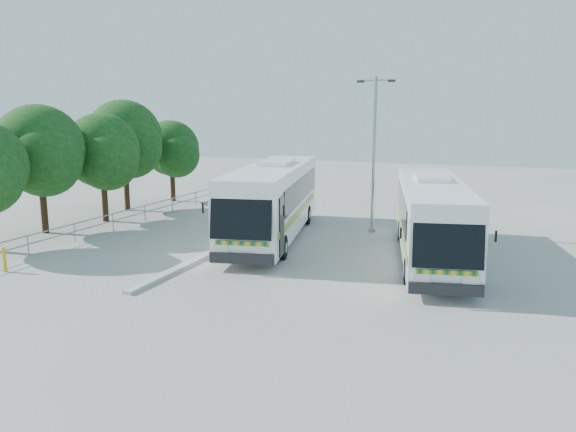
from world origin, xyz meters
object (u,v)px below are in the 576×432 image
at_px(tree_far_b, 40,149).
at_px(lamppost, 374,148).
at_px(bollard, 5,259).
at_px(tree_far_e, 172,148).
at_px(coach_main, 273,199).
at_px(tree_far_c, 103,151).
at_px(coach_adjacent, 432,217).
at_px(tree_far_d, 125,138).

height_order(tree_far_b, lamppost, lamppost).
bearing_deg(bollard, tree_far_e, 101.37).
bearing_deg(tree_far_e, tree_far_b, -91.83).
bearing_deg(tree_far_b, coach_main, 16.11).
height_order(tree_far_c, coach_adjacent, tree_far_c).
bearing_deg(tree_far_d, lamppost, -2.98).
xyz_separation_m(tree_far_b, bollard, (4.13, -6.52, -4.04)).
xyz_separation_m(coach_adjacent, lamppost, (-3.75, 4.72, 2.71)).
relative_size(tree_far_d, coach_main, 0.53).
distance_m(coach_main, bollard, 12.82).
xyz_separation_m(tree_far_b, tree_far_c, (0.89, 3.90, -0.31)).
distance_m(tree_far_e, bollard, 19.28).
distance_m(tree_far_b, tree_far_d, 7.61).
relative_size(tree_far_b, bollard, 6.56).
distance_m(tree_far_b, bollard, 8.71).
relative_size(tree_far_c, coach_adjacent, 0.50).
bearing_deg(tree_far_b, bollard, -57.62).
bearing_deg(coach_adjacent, bollard, -164.26).
relative_size(tree_far_e, lamppost, 0.71).
xyz_separation_m(coach_main, coach_adjacent, (8.29, -1.47, -0.15)).
bearing_deg(coach_main, tree_far_d, 149.90).
relative_size(tree_far_c, coach_main, 0.47).
xyz_separation_m(tree_far_c, lamppost, (15.66, 2.82, 0.37)).
relative_size(tree_far_b, tree_far_d, 0.95).
xyz_separation_m(tree_far_b, coach_main, (12.02, 3.47, -2.49)).
bearing_deg(tree_far_e, coach_adjacent, -26.87).
bearing_deg(tree_far_d, tree_far_c, -72.17).
distance_m(tree_far_e, lamppost, 17.06).
height_order(coach_main, bollard, coach_main).
xyz_separation_m(tree_far_d, lamppost, (16.85, -0.88, -0.19)).
xyz_separation_m(coach_main, bollard, (-7.89, -9.99, -1.54)).
bearing_deg(tree_far_b, tree_far_c, 77.09).
bearing_deg(tree_far_c, lamppost, 10.22).
bearing_deg(tree_far_b, coach_adjacent, 5.64).
distance_m(tree_far_c, coach_adjacent, 19.65).
xyz_separation_m(tree_far_b, tree_far_d, (-0.30, 7.60, 0.25)).
height_order(coach_main, coach_adjacent, coach_main).
relative_size(tree_far_d, bollard, 6.91).
distance_m(tree_far_d, tree_far_e, 4.65).
height_order(coach_adjacent, bollard, coach_adjacent).
distance_m(tree_far_d, coach_adjacent, 21.55).
relative_size(lamppost, bollard, 7.90).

